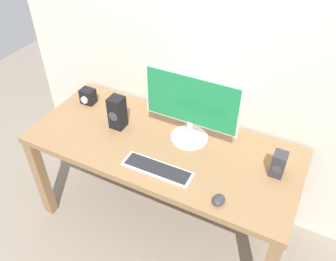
{
  "coord_description": "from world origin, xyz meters",
  "views": [
    {
      "loc": [
        0.75,
        -1.41,
        2.17
      ],
      "look_at": [
        0.04,
        0.0,
        0.86
      ],
      "focal_mm": 37.37,
      "sensor_mm": 36.0,
      "label": 1
    }
  ],
  "objects_px": {
    "mouse": "(219,200)",
    "speaker_left": "(117,113)",
    "keyboard_primary": "(157,169)",
    "speaker_right": "(278,164)",
    "desk": "(163,155)",
    "audio_controller": "(88,96)",
    "monitor": "(191,106)"
  },
  "relations": [
    {
      "from": "monitor",
      "to": "mouse",
      "type": "bearing_deg",
      "value": -49.6
    },
    {
      "from": "desk",
      "to": "speaker_left",
      "type": "relative_size",
      "value": 7.62
    },
    {
      "from": "keyboard_primary",
      "to": "speaker_right",
      "type": "xyz_separation_m",
      "value": [
        0.6,
        0.28,
        0.07
      ]
    },
    {
      "from": "monitor",
      "to": "mouse",
      "type": "distance_m",
      "value": 0.57
    },
    {
      "from": "monitor",
      "to": "speaker_right",
      "type": "height_order",
      "value": "monitor"
    },
    {
      "from": "keyboard_primary",
      "to": "speaker_left",
      "type": "height_order",
      "value": "speaker_left"
    },
    {
      "from": "monitor",
      "to": "speaker_left",
      "type": "height_order",
      "value": "monitor"
    },
    {
      "from": "mouse",
      "to": "speaker_right",
      "type": "bearing_deg",
      "value": 62.35
    },
    {
      "from": "keyboard_primary",
      "to": "speaker_right",
      "type": "bearing_deg",
      "value": 24.62
    },
    {
      "from": "audio_controller",
      "to": "mouse",
      "type": "bearing_deg",
      "value": -20.49
    },
    {
      "from": "mouse",
      "to": "speaker_right",
      "type": "xyz_separation_m",
      "value": [
        0.22,
        0.33,
        0.06
      ]
    },
    {
      "from": "mouse",
      "to": "audio_controller",
      "type": "height_order",
      "value": "audio_controller"
    },
    {
      "from": "desk",
      "to": "keyboard_primary",
      "type": "bearing_deg",
      "value": -69.83
    },
    {
      "from": "desk",
      "to": "mouse",
      "type": "height_order",
      "value": "mouse"
    },
    {
      "from": "desk",
      "to": "monitor",
      "type": "height_order",
      "value": "monitor"
    },
    {
      "from": "desk",
      "to": "audio_controller",
      "type": "bearing_deg",
      "value": 167.04
    },
    {
      "from": "monitor",
      "to": "speaker_left",
      "type": "distance_m",
      "value": 0.49
    },
    {
      "from": "speaker_left",
      "to": "mouse",
      "type": "bearing_deg",
      "value": -20.25
    },
    {
      "from": "mouse",
      "to": "speaker_left",
      "type": "height_order",
      "value": "speaker_left"
    },
    {
      "from": "mouse",
      "to": "audio_controller",
      "type": "relative_size",
      "value": 0.75
    },
    {
      "from": "keyboard_primary",
      "to": "speaker_left",
      "type": "bearing_deg",
      "value": 150.15
    },
    {
      "from": "desk",
      "to": "speaker_right",
      "type": "xyz_separation_m",
      "value": [
        0.68,
        0.06,
        0.17
      ]
    },
    {
      "from": "keyboard_primary",
      "to": "audio_controller",
      "type": "bearing_deg",
      "value": 153.94
    },
    {
      "from": "mouse",
      "to": "audio_controller",
      "type": "xyz_separation_m",
      "value": [
        -1.13,
        0.42,
        0.04
      ]
    },
    {
      "from": "desk",
      "to": "audio_controller",
      "type": "height_order",
      "value": "audio_controller"
    },
    {
      "from": "desk",
      "to": "speaker_right",
      "type": "distance_m",
      "value": 0.7
    },
    {
      "from": "desk",
      "to": "audio_controller",
      "type": "relative_size",
      "value": 15.64
    },
    {
      "from": "speaker_right",
      "to": "audio_controller",
      "type": "relative_size",
      "value": 1.39
    },
    {
      "from": "keyboard_primary",
      "to": "audio_controller",
      "type": "xyz_separation_m",
      "value": [
        -0.75,
        0.37,
        0.04
      ]
    },
    {
      "from": "mouse",
      "to": "speaker_left",
      "type": "relative_size",
      "value": 0.37
    },
    {
      "from": "desk",
      "to": "speaker_left",
      "type": "xyz_separation_m",
      "value": [
        -0.33,
        0.03,
        0.2
      ]
    },
    {
      "from": "desk",
      "to": "audio_controller",
      "type": "distance_m",
      "value": 0.7
    }
  ]
}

